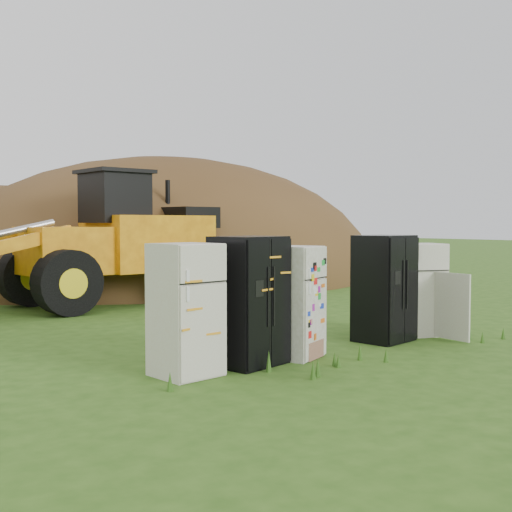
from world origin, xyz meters
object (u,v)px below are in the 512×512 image
at_px(fridge_sticker, 294,302).
at_px(fridge_black_right, 384,288).
at_px(fridge_leftmost, 186,310).
at_px(fridge_open_door, 420,289).
at_px(wheel_loader, 84,238).
at_px(fridge_black_side, 249,301).

bearing_deg(fridge_sticker, fridge_black_right, -20.34).
distance_m(fridge_leftmost, fridge_sticker, 1.84).
height_order(fridge_leftmost, fridge_open_door, fridge_leftmost).
bearing_deg(fridge_leftmost, fridge_black_right, -4.64).
distance_m(fridge_sticker, fridge_black_right, 2.02).
height_order(fridge_sticker, fridge_open_door, fridge_sticker).
xyz_separation_m(fridge_leftmost, fridge_black_right, (3.86, -0.03, 0.03)).
distance_m(fridge_leftmost, fridge_black_right, 3.86).
distance_m(fridge_sticker, fridge_open_door, 2.97).
relative_size(fridge_leftmost, fridge_open_door, 1.06).
xyz_separation_m(fridge_black_right, wheel_loader, (-2.06, 7.15, 0.73)).
distance_m(fridge_black_side, fridge_sticker, 0.82).
xyz_separation_m(fridge_black_side, fridge_open_door, (3.79, -0.03, -0.09)).
distance_m(fridge_leftmost, fridge_open_door, 4.81).
relative_size(fridge_black_side, fridge_sticker, 1.10).
height_order(fridge_sticker, fridge_black_right, fridge_black_right).
bearing_deg(fridge_leftmost, wheel_loader, 71.65).
height_order(fridge_leftmost, wheel_loader, wheel_loader).
xyz_separation_m(fridge_black_side, fridge_sticker, (0.82, -0.03, -0.08)).
xyz_separation_m(fridge_leftmost, wheel_loader, (1.80, 7.12, 0.76)).
height_order(fridge_leftmost, fridge_black_right, fridge_black_right).
distance_m(fridge_black_side, fridge_open_door, 3.79).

